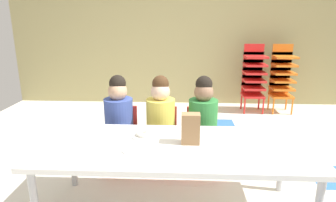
{
  "coord_description": "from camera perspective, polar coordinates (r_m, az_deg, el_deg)",
  "views": [
    {
      "loc": [
        -0.07,
        -2.45,
        1.4
      ],
      "look_at": [
        -0.17,
        -0.32,
        0.8
      ],
      "focal_mm": 31.07,
      "sensor_mm": 36.0,
      "label": 1
    }
  ],
  "objects": [
    {
      "name": "ground_plane",
      "position": [
        2.83,
        4.02,
        -14.22
      ],
      "size": [
        5.83,
        4.95,
        0.02
      ],
      "color": "silver"
    },
    {
      "name": "donut_powdered_on_plate",
      "position": [
        2.21,
        -4.99,
        -6.37
      ],
      "size": [
        0.11,
        0.11,
        0.03
      ],
      "primitive_type": "torus",
      "color": "white",
      "rests_on": "craft_table"
    },
    {
      "name": "kid_chair_orange_stack",
      "position": [
        4.8,
        21.49,
        4.76
      ],
      "size": [
        0.32,
        0.3,
        1.04
      ],
      "color": "orange",
      "rests_on": "ground_plane"
    },
    {
      "name": "kid_chair_red_stack",
      "position": [
        4.68,
        16.45,
        4.95
      ],
      "size": [
        0.32,
        0.3,
        1.04
      ],
      "color": "red",
      "rests_on": "ground_plane"
    },
    {
      "name": "back_wall",
      "position": [
        4.93,
        3.68,
        14.89
      ],
      "size": [
        5.83,
        0.1,
        2.66
      ],
      "primitive_type": "cube",
      "color": "tan",
      "rests_on": "ground_plane"
    },
    {
      "name": "seated_child_middle_seat",
      "position": [
        2.65,
        -1.45,
        -2.87
      ],
      "size": [
        0.32,
        0.31,
        0.92
      ],
      "color": "red",
      "rests_on": "ground_plane"
    },
    {
      "name": "paper_plate_near_edge",
      "position": [
        2.22,
        -4.98,
        -6.81
      ],
      "size": [
        0.18,
        0.18,
        0.01
      ],
      "primitive_type": "cylinder",
      "color": "white",
      "rests_on": "craft_table"
    },
    {
      "name": "seated_child_far_right",
      "position": [
        2.65,
        6.87,
        -2.98
      ],
      "size": [
        0.32,
        0.31,
        0.92
      ],
      "color": "red",
      "rests_on": "ground_plane"
    },
    {
      "name": "seated_child_near_camera",
      "position": [
        2.7,
        -9.59,
        -2.7
      ],
      "size": [
        0.32,
        0.32,
        0.92
      ],
      "color": "red",
      "rests_on": "ground_plane"
    },
    {
      "name": "craft_table",
      "position": [
        2.09,
        1.3,
        -9.63
      ],
      "size": [
        1.92,
        0.78,
        0.55
      ],
      "color": "white",
      "rests_on": "ground_plane"
    },
    {
      "name": "paper_plate_center_table",
      "position": [
        2.01,
        -6.62,
        -9.35
      ],
      "size": [
        0.18,
        0.18,
        0.01
      ],
      "primitive_type": "cylinder",
      "color": "white",
      "rests_on": "craft_table"
    },
    {
      "name": "paper_bag_brown",
      "position": [
        2.06,
        4.35,
        -5.42
      ],
      "size": [
        0.13,
        0.09,
        0.22
      ],
      "primitive_type": "cube",
      "color": "#9E754C",
      "rests_on": "craft_table"
    }
  ]
}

